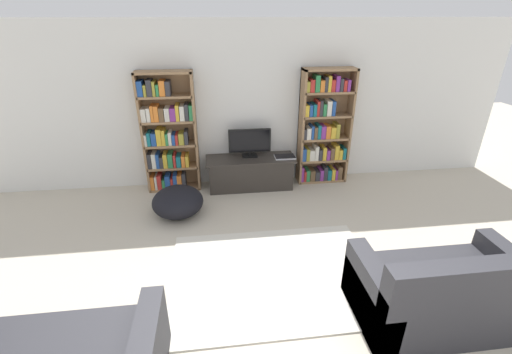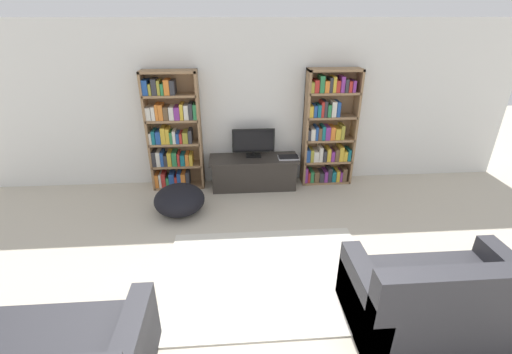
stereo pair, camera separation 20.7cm
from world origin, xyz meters
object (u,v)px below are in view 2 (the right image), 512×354
bookshelf_right (328,131)px  tv_stand (254,172)px  couch_right_sofa (438,300)px  beanbag_ottoman (179,200)px  bookshelf_left (173,133)px  laptop (288,157)px  television (253,142)px

bookshelf_right → tv_stand: 1.39m
couch_right_sofa → beanbag_ottoman: (-2.59, 2.21, -0.10)m
bookshelf_left → laptop: 1.89m
bookshelf_right → bookshelf_left: bearing=-180.0°
bookshelf_left → television: size_ratio=2.77×
bookshelf_right → television: bearing=-177.1°
bookshelf_right → television: bookshelf_right is taller
bookshelf_left → couch_right_sofa: size_ratio=1.22×
television → laptop: size_ratio=2.05×
bookshelf_left → couch_right_sofa: bookshelf_left is taller
couch_right_sofa → beanbag_ottoman: size_ratio=2.15×
bookshelf_left → tv_stand: bearing=-5.8°
laptop → couch_right_sofa: 3.07m
television → beanbag_ottoman: (-1.13, -0.84, -0.55)m
bookshelf_right → beanbag_ottoman: (-2.36, -0.90, -0.70)m
bookshelf_left → laptop: (1.84, -0.18, -0.39)m
television → couch_right_sofa: bearing=-64.3°
tv_stand → couch_right_sofa: (1.47, -2.97, 0.04)m
laptop → beanbag_ottoman: (-1.69, -0.71, -0.32)m
bookshelf_left → bookshelf_right: 2.51m
television → laptop: bearing=-12.3°
bookshelf_left → laptop: bookshelf_left is taller
bookshelf_left → bookshelf_right: size_ratio=1.00×
bookshelf_right → laptop: bearing=-164.6°
bookshelf_right → tv_stand: size_ratio=1.31×
laptop → couch_right_sofa: size_ratio=0.22×
television → laptop: (0.56, -0.12, -0.23)m
television → couch_right_sofa: size_ratio=0.44×
bookshelf_right → couch_right_sofa: bearing=-85.6°
beanbag_ottoman → television: bearing=36.5°
laptop → bookshelf_left: bearing=174.3°
tv_stand → laptop: size_ratio=4.32×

